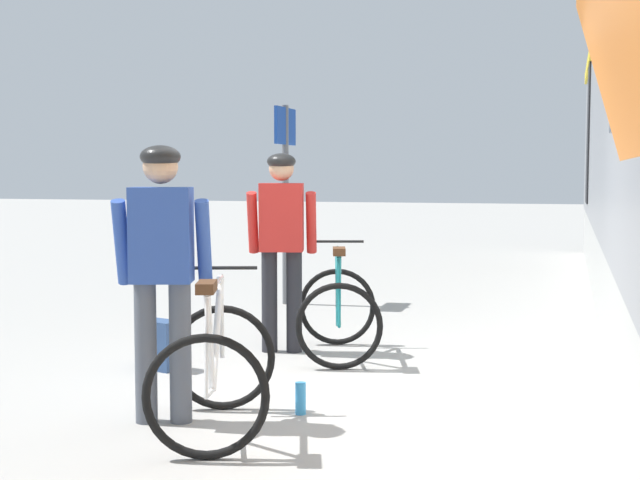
{
  "coord_description": "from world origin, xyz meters",
  "views": [
    {
      "loc": [
        1.39,
        -6.0,
        1.59
      ],
      "look_at": [
        -0.52,
        0.66,
        1.05
      ],
      "focal_mm": 48.4,
      "sensor_mm": 36.0,
      "label": 1
    }
  ],
  "objects_px": {
    "platform_sign_post": "(285,170)",
    "backpack_on_platform": "(161,345)",
    "cyclist_near_in_blue": "(162,258)",
    "bicycle_near_white": "(215,368)",
    "cyclist_far_in_red": "(282,234)",
    "bicycle_far_teal": "(338,311)",
    "water_bottle_near_the_bikes": "(301,398)"
  },
  "relations": [
    {
      "from": "backpack_on_platform",
      "to": "bicycle_far_teal",
      "type": "bearing_deg",
      "value": 51.93
    },
    {
      "from": "bicycle_near_white",
      "to": "platform_sign_post",
      "type": "distance_m",
      "value": 5.36
    },
    {
      "from": "cyclist_far_in_red",
      "to": "bicycle_far_teal",
      "type": "xyz_separation_m",
      "value": [
        0.53,
        -0.06,
        -0.65
      ]
    },
    {
      "from": "cyclist_near_in_blue",
      "to": "bicycle_near_white",
      "type": "distance_m",
      "value": 0.78
    },
    {
      "from": "bicycle_near_white",
      "to": "backpack_on_platform",
      "type": "bearing_deg",
      "value": 126.67
    },
    {
      "from": "cyclist_near_in_blue",
      "to": "bicycle_near_white",
      "type": "height_order",
      "value": "cyclist_near_in_blue"
    },
    {
      "from": "cyclist_far_in_red",
      "to": "bicycle_near_white",
      "type": "distance_m",
      "value": 2.51
    },
    {
      "from": "water_bottle_near_the_bikes",
      "to": "bicycle_near_white",
      "type": "bearing_deg",
      "value": -125.67
    },
    {
      "from": "bicycle_near_white",
      "to": "platform_sign_post",
      "type": "xyz_separation_m",
      "value": [
        -1.23,
        5.07,
        1.22
      ]
    },
    {
      "from": "cyclist_far_in_red",
      "to": "water_bottle_near_the_bikes",
      "type": "relative_size",
      "value": 8.32
    },
    {
      "from": "cyclist_near_in_blue",
      "to": "platform_sign_post",
      "type": "relative_size",
      "value": 0.73
    },
    {
      "from": "cyclist_near_in_blue",
      "to": "backpack_on_platform",
      "type": "distance_m",
      "value": 1.73
    },
    {
      "from": "cyclist_near_in_blue",
      "to": "bicycle_near_white",
      "type": "bearing_deg",
      "value": -16.86
    },
    {
      "from": "bicycle_far_teal",
      "to": "backpack_on_platform",
      "type": "relative_size",
      "value": 3.06
    },
    {
      "from": "cyclist_near_in_blue",
      "to": "cyclist_far_in_red",
      "type": "bearing_deg",
      "value": 89.22
    },
    {
      "from": "backpack_on_platform",
      "to": "platform_sign_post",
      "type": "distance_m",
      "value": 3.88
    },
    {
      "from": "bicycle_near_white",
      "to": "backpack_on_platform",
      "type": "height_order",
      "value": "bicycle_near_white"
    },
    {
      "from": "cyclist_far_in_red",
      "to": "platform_sign_post",
      "type": "height_order",
      "value": "platform_sign_post"
    },
    {
      "from": "water_bottle_near_the_bikes",
      "to": "bicycle_far_teal",
      "type": "bearing_deg",
      "value": 97.03
    },
    {
      "from": "backpack_on_platform",
      "to": "water_bottle_near_the_bikes",
      "type": "distance_m",
      "value": 1.74
    },
    {
      "from": "bicycle_far_teal",
      "to": "water_bottle_near_the_bikes",
      "type": "xyz_separation_m",
      "value": [
        0.22,
        -1.8,
        -0.3
      ]
    },
    {
      "from": "bicycle_near_white",
      "to": "bicycle_far_teal",
      "type": "xyz_separation_m",
      "value": [
        0.16,
        2.33,
        0.0
      ]
    },
    {
      "from": "cyclist_near_in_blue",
      "to": "backpack_on_platform",
      "type": "bearing_deg",
      "value": 117.05
    },
    {
      "from": "cyclist_far_in_red",
      "to": "water_bottle_near_the_bikes",
      "type": "height_order",
      "value": "cyclist_far_in_red"
    },
    {
      "from": "platform_sign_post",
      "to": "backpack_on_platform",
      "type": "bearing_deg",
      "value": -87.8
    },
    {
      "from": "cyclist_near_in_blue",
      "to": "platform_sign_post",
      "type": "bearing_deg",
      "value": 99.43
    },
    {
      "from": "cyclist_far_in_red",
      "to": "bicycle_far_teal",
      "type": "relative_size",
      "value": 1.44
    },
    {
      "from": "cyclist_near_in_blue",
      "to": "backpack_on_platform",
      "type": "xyz_separation_m",
      "value": [
        -0.68,
        1.34,
        -0.85
      ]
    },
    {
      "from": "bicycle_far_teal",
      "to": "bicycle_near_white",
      "type": "bearing_deg",
      "value": -93.91
    },
    {
      "from": "bicycle_near_white",
      "to": "backpack_on_platform",
      "type": "xyz_separation_m",
      "value": [
        -1.09,
        1.46,
        -0.2
      ]
    },
    {
      "from": "cyclist_near_in_blue",
      "to": "water_bottle_near_the_bikes",
      "type": "bearing_deg",
      "value": 27.49
    },
    {
      "from": "backpack_on_platform",
      "to": "bicycle_near_white",
      "type": "bearing_deg",
      "value": -36.31
    }
  ]
}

